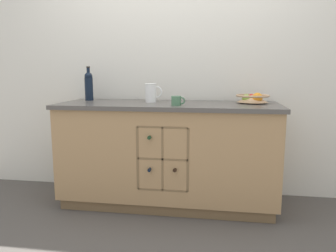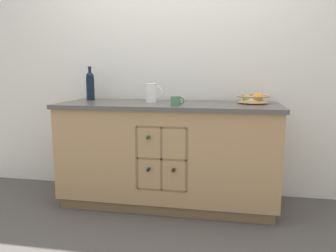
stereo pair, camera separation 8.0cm
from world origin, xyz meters
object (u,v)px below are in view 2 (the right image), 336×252
at_px(fruit_bowl, 253,98).
at_px(ceramic_mug, 176,101).
at_px(white_pitcher, 152,92).
at_px(standing_wine_bottle, 90,85).

relative_size(fruit_bowl, ceramic_mug, 2.54).
relative_size(fruit_bowl, white_pitcher, 1.71).
distance_m(ceramic_mug, standing_wine_bottle, 0.94).
bearing_deg(white_pitcher, ceramic_mug, -44.57).
height_order(fruit_bowl, white_pitcher, white_pitcher).
distance_m(white_pitcher, standing_wine_bottle, 0.62).
bearing_deg(white_pitcher, fruit_bowl, 2.05).
bearing_deg(ceramic_mug, white_pitcher, 135.43).
bearing_deg(fruit_bowl, ceramic_mug, -154.92).
distance_m(white_pitcher, ceramic_mug, 0.37).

